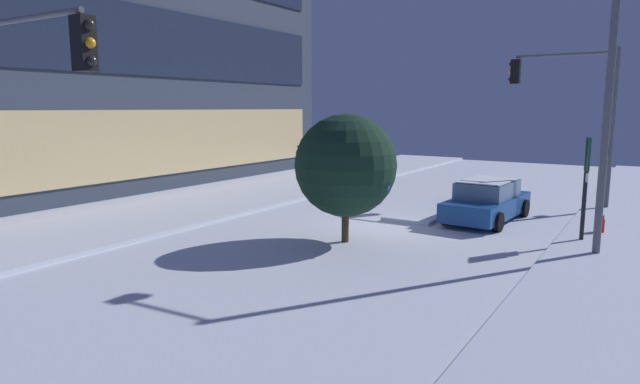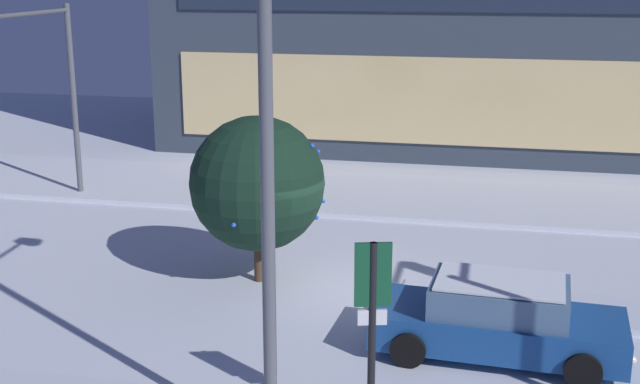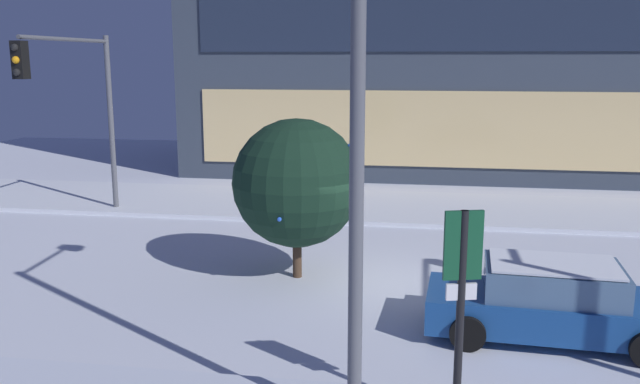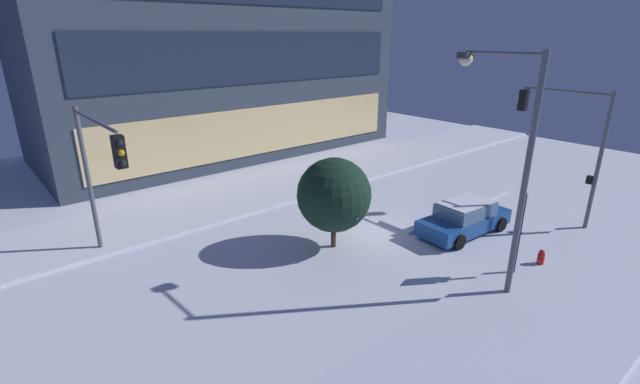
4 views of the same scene
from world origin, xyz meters
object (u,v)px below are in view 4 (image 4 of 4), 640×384
traffic_light_corner_far_left (99,163)px  traffic_light_corner_near_right (567,133)px  fire_hydrant (541,259)px  car_near (464,218)px  street_lamp_arched (508,143)px  decorated_tree_median (334,195)px  parking_info_sign (521,225)px

traffic_light_corner_far_left → traffic_light_corner_near_right: bearing=63.8°
traffic_light_corner_near_right → traffic_light_corner_far_left: (-17.63, 8.68, -0.07)m
fire_hydrant → traffic_light_corner_near_right: bearing=19.3°
car_near → traffic_light_corner_near_right: size_ratio=0.76×
street_lamp_arched → traffic_light_corner_far_left: bearing=40.9°
car_near → decorated_tree_median: size_ratio=1.24×
traffic_light_corner_far_left → street_lamp_arched: size_ratio=0.74×
decorated_tree_median → parking_info_sign: bearing=-59.8°
traffic_light_corner_far_left → fire_hydrant: 16.84m
parking_info_sign → decorated_tree_median: decorated_tree_median is taller
car_near → traffic_light_corner_far_left: size_ratio=0.80×
traffic_light_corner_near_right → street_lamp_arched: 8.03m
traffic_light_corner_near_right → traffic_light_corner_far_left: traffic_light_corner_near_right is taller
car_near → street_lamp_arched: 6.49m
traffic_light_corner_near_right → parking_info_sign: (-6.39, -1.39, -2.27)m
traffic_light_corner_near_right → decorated_tree_median: (-9.95, 4.74, -1.98)m
street_lamp_arched → decorated_tree_median: street_lamp_arched is taller
traffic_light_corner_near_right → traffic_light_corner_far_left: bearing=63.8°
car_near → traffic_light_corner_near_right: 6.10m
parking_info_sign → decorated_tree_median: (-3.56, 6.13, 0.29)m
traffic_light_corner_far_left → fire_hydrant: bearing=50.4°
street_lamp_arched → fire_hydrant: (2.89, -0.55, -4.91)m
traffic_light_corner_far_left → street_lamp_arched: (9.75, -9.88, 1.01)m
traffic_light_corner_far_left → fire_hydrant: (12.63, -10.44, -3.90)m
street_lamp_arched → traffic_light_corner_near_right: bearing=-85.0°
fire_hydrant → car_near: bearing=82.5°
car_near → street_lamp_arched: size_ratio=0.59×
parking_info_sign → fire_hydrant: bearing=-120.5°
car_near → parking_info_sign: (-1.89, -3.35, 1.34)m
car_near → decorated_tree_median: decorated_tree_median is taller
parking_info_sign → decorated_tree_median: 7.09m
street_lamp_arched → car_near: bearing=-50.5°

